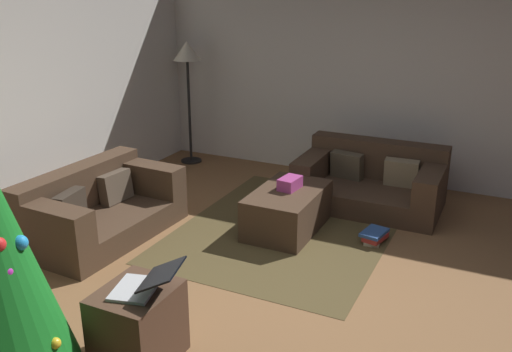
% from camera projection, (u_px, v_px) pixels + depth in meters
% --- Properties ---
extents(ground_plane, '(6.40, 6.40, 0.00)m').
position_uv_depth(ground_plane, '(299.00, 303.00, 4.32)').
color(ground_plane, brown).
extents(corner_partition, '(0.12, 6.40, 2.60)m').
position_uv_depth(corner_partition, '(400.00, 76.00, 6.56)').
color(corner_partition, silver).
rests_on(corner_partition, ground_plane).
extents(couch_left, '(1.58, 0.93, 0.66)m').
position_uv_depth(couch_left, '(97.00, 209.00, 5.40)').
color(couch_left, '#473323').
rests_on(couch_left, ground_plane).
extents(couch_right, '(0.94, 1.53, 0.67)m').
position_uv_depth(couch_right, '(371.00, 182.00, 6.15)').
color(couch_right, '#473323').
rests_on(couch_right, ground_plane).
extents(ottoman, '(0.99, 0.60, 0.41)m').
position_uv_depth(ottoman, '(288.00, 210.00, 5.53)').
color(ottoman, '#473323').
rests_on(ottoman, ground_plane).
extents(gift_box, '(0.27, 0.19, 0.12)m').
position_uv_depth(gift_box, '(290.00, 183.00, 5.49)').
color(gift_box, '#B23F8C').
rests_on(gift_box, ottoman).
extents(tv_remote, '(0.06, 0.16, 0.02)m').
position_uv_depth(tv_remote, '(292.00, 186.00, 5.55)').
color(tv_remote, black).
rests_on(tv_remote, ottoman).
extents(side_table, '(0.52, 0.44, 0.53)m').
position_uv_depth(side_table, '(138.00, 326.00, 3.58)').
color(side_table, '#4C3323').
rests_on(side_table, ground_plane).
extents(laptop, '(0.42, 0.49, 0.19)m').
position_uv_depth(laptop, '(145.00, 283.00, 3.47)').
color(laptop, silver).
rests_on(laptop, side_table).
extents(book_stack, '(0.32, 0.24, 0.11)m').
position_uv_depth(book_stack, '(374.00, 236.00, 5.30)').
color(book_stack, beige).
rests_on(book_stack, ground_plane).
extents(corner_lamp, '(0.36, 0.36, 1.62)m').
position_uv_depth(corner_lamp, '(187.00, 60.00, 7.23)').
color(corner_lamp, black).
rests_on(corner_lamp, ground_plane).
extents(area_rug, '(2.60, 2.00, 0.01)m').
position_uv_depth(area_rug, '(287.00, 229.00, 5.60)').
color(area_rug, brown).
rests_on(area_rug, ground_plane).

